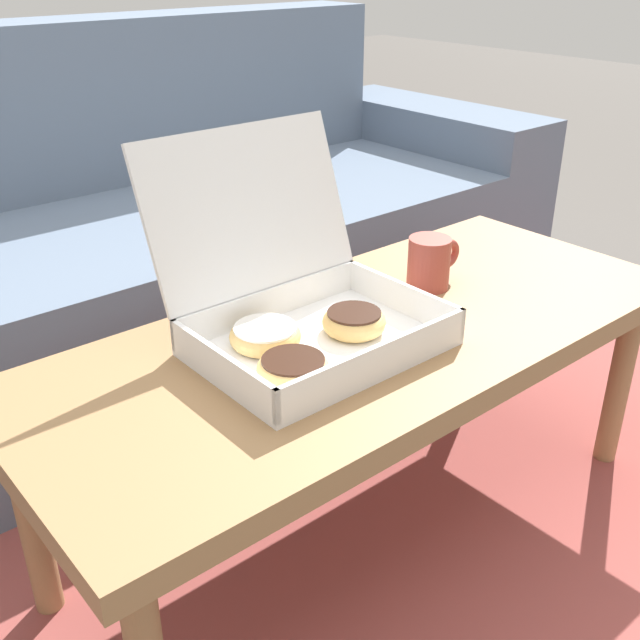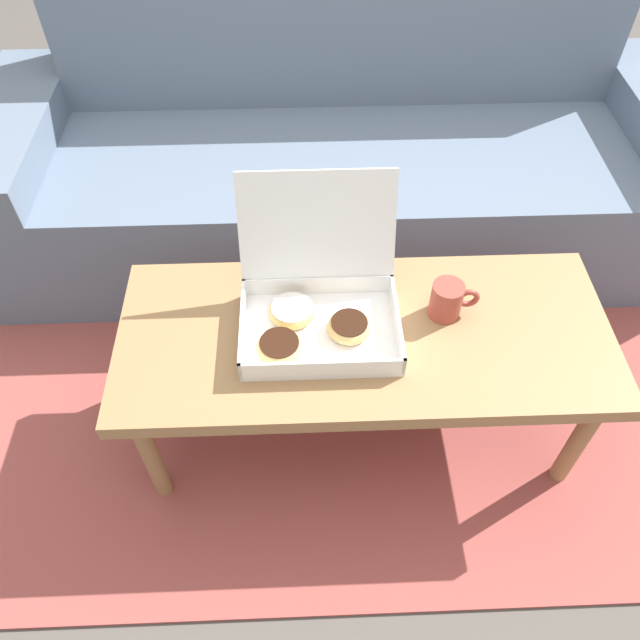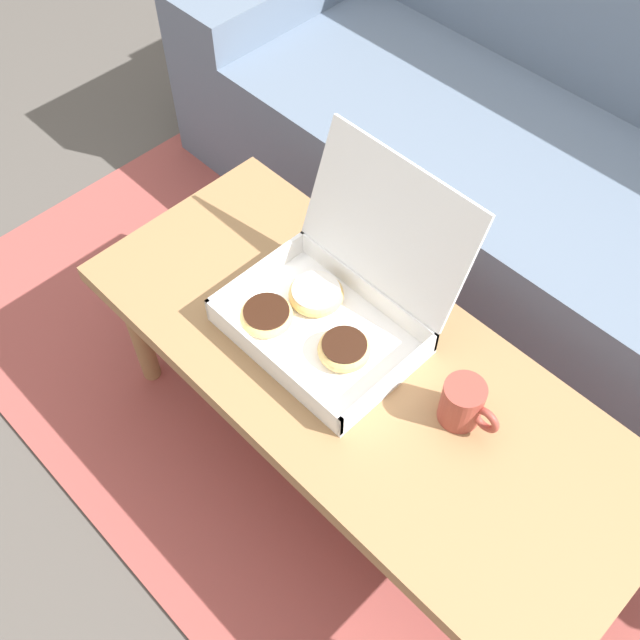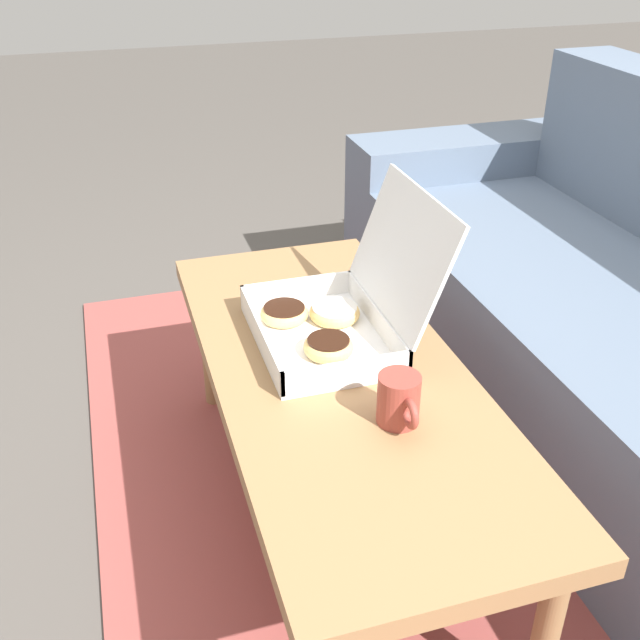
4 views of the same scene
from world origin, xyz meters
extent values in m
plane|color=#514C47|center=(0.00, 0.00, 0.00)|extent=(12.00, 12.00, 0.00)
cube|color=#994742|center=(0.00, 0.30, 0.01)|extent=(2.40, 1.72, 0.01)
cube|color=slate|center=(0.00, 0.64, 0.21)|extent=(1.80, 0.58, 0.41)
cube|color=slate|center=(-1.02, 0.74, 0.27)|extent=(0.24, 0.78, 0.53)
cube|color=#997047|center=(0.00, -0.05, 0.39)|extent=(1.16, 0.49, 0.04)
cylinder|color=#997047|center=(-0.52, -0.23, 0.19)|extent=(0.04, 0.04, 0.37)
cylinder|color=#997047|center=(-0.52, 0.13, 0.19)|extent=(0.04, 0.04, 0.37)
cylinder|color=#997047|center=(0.52, 0.13, 0.19)|extent=(0.04, 0.04, 0.37)
cube|color=white|center=(-0.11, -0.05, 0.42)|extent=(0.36, 0.26, 0.01)
cube|color=white|center=(-0.11, -0.18, 0.45)|extent=(0.36, 0.01, 0.05)
cube|color=white|center=(-0.11, 0.07, 0.45)|extent=(0.36, 0.01, 0.05)
cube|color=white|center=(-0.28, -0.05, 0.45)|extent=(0.01, 0.26, 0.05)
cube|color=white|center=(0.07, -0.05, 0.45)|extent=(0.01, 0.26, 0.05)
cube|color=white|center=(-0.11, 0.12, 0.60)|extent=(0.36, 0.10, 0.25)
torus|color=#E0B266|center=(-0.04, -0.06, 0.44)|extent=(0.10, 0.10, 0.03)
cylinder|color=black|center=(-0.04, -0.06, 0.45)|extent=(0.08, 0.08, 0.02)
torus|color=#E0B266|center=(-0.17, 0.00, 0.44)|extent=(0.11, 0.11, 0.03)
cylinder|color=white|center=(-0.17, 0.00, 0.45)|extent=(0.10, 0.10, 0.01)
torus|color=#E0B266|center=(-0.20, -0.10, 0.44)|extent=(0.10, 0.10, 0.03)
cylinder|color=black|center=(-0.20, -0.10, 0.45)|extent=(0.09, 0.09, 0.01)
cylinder|color=#993D33|center=(0.19, 0.00, 0.46)|extent=(0.08, 0.08, 0.09)
torus|color=#993D33|center=(0.24, 0.00, 0.47)|extent=(0.05, 0.01, 0.05)
camera|label=1|loc=(-0.75, -0.82, 0.97)|focal=42.00mm
camera|label=2|loc=(-0.14, -0.97, 1.55)|focal=35.00mm
camera|label=3|loc=(0.49, -0.64, 1.59)|focal=42.00mm
camera|label=4|loc=(1.17, -0.44, 1.23)|focal=42.00mm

